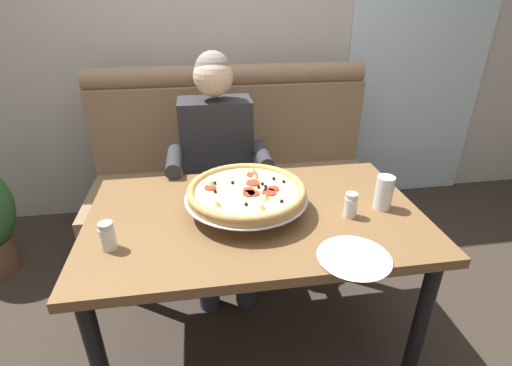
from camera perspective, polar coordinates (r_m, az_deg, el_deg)
The scene contains 11 objects.
ground_plane at distance 2.04m, azimuth -0.05°, elevation -22.15°, with size 16.00×16.00×0.00m, color #382D26.
back_wall_with_window at distance 2.78m, azimuth -5.06°, elevation 23.91°, with size 6.00×0.12×2.80m, color beige.
window_panel at distance 3.17m, azimuth 24.47°, elevation 22.19°, with size 1.10×0.02×2.80m, color white.
booth_bench at distance 2.49m, azimuth -3.15°, elevation -0.46°, with size 1.79×0.78×1.13m.
dining_table at distance 1.61m, azimuth -0.06°, elevation -7.11°, with size 1.37×0.83×0.72m.
diner_main at distance 2.11m, azimuth -5.73°, elevation 3.54°, with size 0.54×0.64×1.27m.
pizza at distance 1.54m, azimuth -1.45°, elevation -1.33°, with size 0.51×0.51×0.12m.
shaker_oregano at distance 1.57m, azimuth 14.06°, elevation -3.50°, with size 0.05×0.05×0.10m.
shaker_pepper_flakes at distance 1.44m, azimuth -21.42°, elevation -7.71°, with size 0.05×0.05×0.11m.
plate_near_left at distance 1.36m, azimuth 14.59°, elevation -10.60°, with size 0.26×0.26×0.02m.
drinking_glass at distance 1.66m, azimuth 18.67°, elevation -1.65°, with size 0.07×0.07×0.14m.
Camera 1 is at (-0.20, -1.32, 1.54)m, focal length 26.53 mm.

